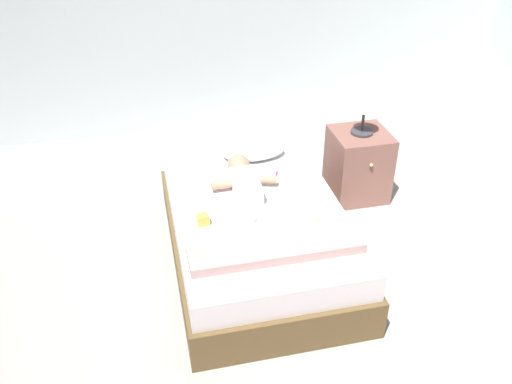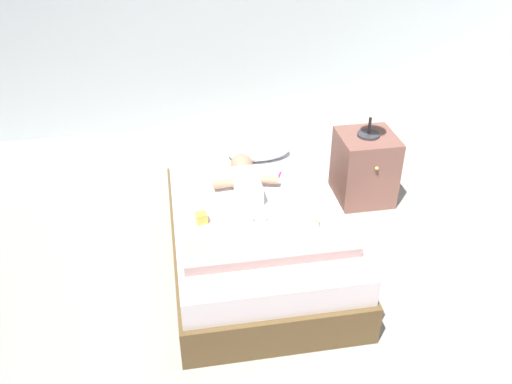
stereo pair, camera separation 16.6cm
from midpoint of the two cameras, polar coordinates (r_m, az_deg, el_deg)
ground_plane at (r=3.43m, az=6.30°, el=-14.33°), size 8.00×8.00×0.00m
bed at (r=3.79m, az=1.26°, el=-4.26°), size 1.15×1.82×0.46m
pillow at (r=4.19m, az=1.34°, el=4.29°), size 0.49×0.27×0.10m
baby at (r=3.78m, az=0.18°, el=1.15°), size 0.47×0.69×0.17m
toothbrush at (r=3.97m, az=3.65°, el=1.77°), size 0.06×0.13×0.02m
nightstand at (r=4.52m, az=12.33°, el=2.52°), size 0.44×0.47×0.57m
lamp at (r=4.29m, az=13.13°, el=8.48°), size 0.21×0.21×0.32m
blanket at (r=3.22m, az=3.09°, el=-6.01°), size 1.04×0.25×0.06m
toy_block at (r=3.47m, az=-4.37°, el=-2.74°), size 0.08×0.08×0.07m
baby_bottle at (r=3.45m, az=7.61°, el=-3.39°), size 0.09×0.12×0.07m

